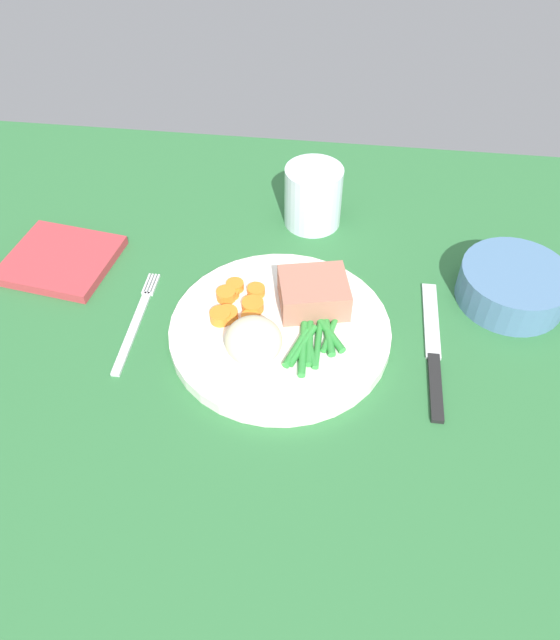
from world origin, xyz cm
name	(u,v)px	position (x,y,z in cm)	size (l,w,h in cm)	color
dining_table	(248,349)	(0.00, 0.00, 1.00)	(120.00, 90.00, 2.00)	#2D6B38
dinner_plate	(280,331)	(3.48, 1.72, 2.80)	(25.28, 25.28, 1.60)	white
meat_portion	(314,293)	(6.89, 5.71, 5.40)	(7.77, 6.67, 3.59)	#A86B56
mashed_potatoes	(253,340)	(1.21, -2.83, 5.92)	(6.17, 6.04, 4.64)	beige
carrot_slices	(237,304)	(-1.83, 4.13, 4.15)	(6.16, 7.64, 1.28)	orange
green_beans	(314,339)	(7.46, -0.08, 4.00)	(6.71, 10.22, 0.90)	#2D8C38
fork	(136,323)	(-13.57, 1.47, 2.20)	(1.44, 16.60, 0.40)	silver
knife	(433,350)	(20.91, 1.44, 2.20)	(1.70, 20.50, 0.64)	black
water_glass	(313,200)	(5.26, 23.63, 5.55)	(7.78, 7.78, 8.35)	silver
salad_bowl	(514,284)	(30.47, 11.26, 4.49)	(12.92, 12.92, 4.41)	#4C7299
napkin	(61,260)	(-26.23, 10.72, 2.61)	(13.17, 12.05, 1.22)	#B2383D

